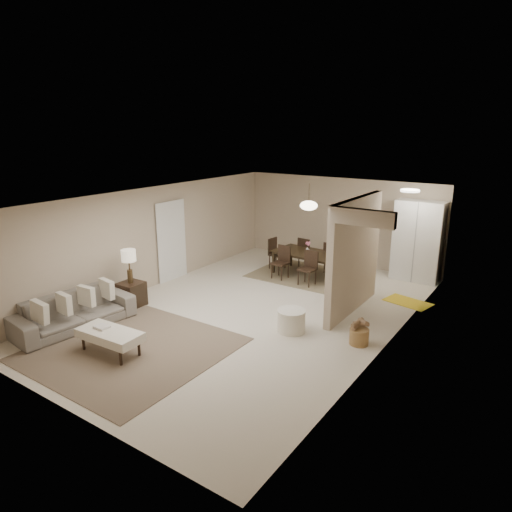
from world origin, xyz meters
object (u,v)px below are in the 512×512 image
Objects in this scene: pantry_cabinet at (418,241)px; round_pouf at (291,321)px; sofa at (74,312)px; ottoman_bench at (110,335)px; wicker_basket at (359,337)px; side_table at (132,294)px; dining_table at (307,264)px.

pantry_cabinet is 3.70× the size of round_pouf.
sofa is 1.51m from ottoman_bench.
round_pouf is 1.59× the size of wicker_basket.
side_table is 0.30× the size of dining_table.
sofa is 1.87× the size of ottoman_bench.
sofa is at bearing -92.00° from side_table.
dining_table is (2.28, 5.57, -0.02)m from sofa.
sofa is 1.43m from side_table.
round_pouf is at bearing 13.39° from side_table.
sofa is at bearing -153.29° from wicker_basket.
side_table is at bearing -167.61° from wicker_basket.
wicker_basket is (4.96, 1.09, -0.12)m from side_table.
ottoman_bench is at bearing -93.67° from dining_table.
side_table is at bearing -166.61° from round_pouf.
pantry_cabinet reaches higher than sofa.
dining_table is at bearing 113.27° from round_pouf.
ottoman_bench is 4.52m from wicker_basket.
side_table is 5.08m from wicker_basket.
sofa is at bearing -108.18° from dining_table.
round_pouf is at bearing -51.27° from sofa.
ottoman_bench is 2.25m from side_table.
sofa is at bearing -148.08° from round_pouf.
sofa is at bearing 165.20° from ottoman_bench.
round_pouf is at bearing -62.63° from dining_table.
side_table is 3.74m from round_pouf.
side_table reaches higher than round_pouf.
pantry_cabinet reaches higher than dining_table.
dining_table is (0.80, 5.87, -0.03)m from ottoman_bench.
pantry_cabinet is at bearing 76.37° from round_pouf.
pantry_cabinet is 0.90× the size of sofa.
wicker_basket is at bearing 9.59° from round_pouf.
side_table is (-1.43, 1.73, -0.07)m from ottoman_bench.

